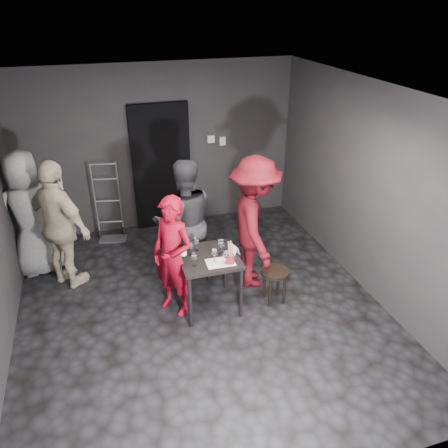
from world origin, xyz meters
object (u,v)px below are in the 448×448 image
object	(u,v)px
stool	(275,276)
woman_black	(184,212)
man_maroon	(255,210)
wine_bottle	(183,252)
bystander_grey	(28,203)
server_red	(173,255)
bystander_cream	(58,214)
hand_truck	(111,225)
breadstick_cup	(230,253)
tasting_table	(209,263)

from	to	relation	value
stool	woman_black	size ratio (longest dim) A/B	0.23
man_maroon	wine_bottle	distance (m)	1.13
stool	bystander_grey	bearing A→B (deg)	150.27
stool	server_red	distance (m)	1.35
bystander_cream	stool	bearing A→B (deg)	-156.50
wine_bottle	bystander_grey	bearing A→B (deg)	139.30
woman_black	wine_bottle	xyz separation A→B (m)	(-0.19, -0.76, -0.15)
hand_truck	bystander_grey	bearing A→B (deg)	-135.59
breadstick_cup	bystander_grey	bearing A→B (deg)	142.87
tasting_table	breadstick_cup	bearing A→B (deg)	-46.80
man_maroon	wine_bottle	size ratio (longest dim) A/B	6.87
hand_truck	stool	distance (m)	3.02
hand_truck	wine_bottle	size ratio (longest dim) A/B	3.98
hand_truck	man_maroon	xyz separation A→B (m)	(1.78, -1.86, 0.88)
server_red	bystander_grey	distance (m)	2.23
hand_truck	woman_black	distance (m)	1.90
server_red	woman_black	world-z (taller)	woman_black
woman_black	bystander_cream	bearing A→B (deg)	-12.41
stool	wine_bottle	distance (m)	1.26
server_red	breadstick_cup	distance (m)	0.70
stool	man_maroon	bearing A→B (deg)	101.96
bystander_cream	breadstick_cup	bearing A→B (deg)	-164.83
woman_black	man_maroon	xyz separation A→B (m)	(0.85, -0.40, 0.09)
tasting_table	bystander_cream	world-z (taller)	bystander_cream
bystander_cream	server_red	bearing A→B (deg)	-168.92
hand_truck	breadstick_cup	size ratio (longest dim) A/B	4.15
woman_black	bystander_grey	size ratio (longest dim) A/B	0.94
hand_truck	breadstick_cup	bearing A→B (deg)	-51.39
tasting_table	bystander_grey	xyz separation A→B (m)	(-2.10, 1.52, 0.44)
woman_black	breadstick_cup	xyz separation A→B (m)	(0.33, -0.97, -0.13)
stool	man_maroon	xyz separation A→B (m)	(-0.11, 0.50, 0.73)
man_maroon	breadstick_cup	xyz separation A→B (m)	(-0.52, -0.57, -0.22)
man_maroon	bystander_cream	xyz separation A→B (m)	(-2.44, 0.72, -0.04)
tasting_table	server_red	world-z (taller)	server_red
server_red	breadstick_cup	size ratio (longest dim) A/B	5.25
woman_black	man_maroon	distance (m)	0.95
woman_black	bystander_grey	world-z (taller)	bystander_grey
bystander_grey	breadstick_cup	size ratio (longest dim) A/B	7.03
tasting_table	woman_black	distance (m)	0.85
bystander_cream	man_maroon	bearing A→B (deg)	-147.37
woman_black	breadstick_cup	world-z (taller)	woman_black
hand_truck	bystander_cream	xyz separation A→B (m)	(-0.66, -1.14, 0.84)
server_red	woman_black	xyz separation A→B (m)	(0.31, 0.69, 0.21)
bystander_grey	hand_truck	bearing A→B (deg)	-159.71
tasting_table	server_red	size ratio (longest dim) A/B	0.46
server_red	man_maroon	xyz separation A→B (m)	(1.16, 0.28, 0.30)
server_red	woman_black	bearing A→B (deg)	117.11
hand_truck	wine_bottle	bearing A→B (deg)	-60.34
server_red	hand_truck	bearing A→B (deg)	157.40
tasting_table	woman_black	bearing A→B (deg)	99.01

